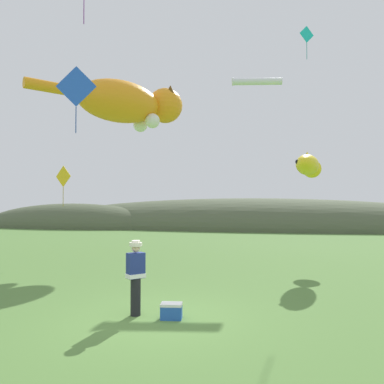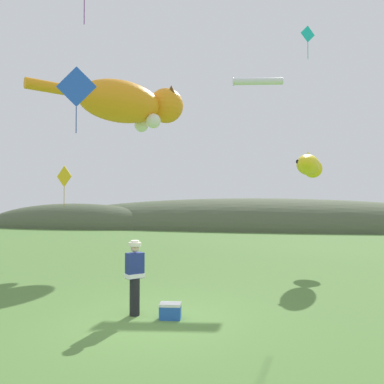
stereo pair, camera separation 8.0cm
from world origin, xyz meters
name	(u,v)px [view 1 (the left image)]	position (x,y,z in m)	size (l,w,h in m)	color
ground_plane	(154,319)	(0.00, 0.00, 0.00)	(120.00, 120.00, 0.00)	#517A38
distant_hill_ridge	(216,228)	(-3.23, 29.86, 0.00)	(53.49, 12.23, 6.10)	#4C563D
festival_attendant	(136,275)	(-0.52, 0.15, 0.95)	(0.48, 0.48, 1.77)	black
kite_spool	(168,307)	(0.14, 0.66, 0.11)	(0.16, 0.22, 0.22)	olive
picnic_cooler	(171,311)	(0.39, 0.08, 0.18)	(0.53, 0.40, 0.36)	blue
kite_giant_cat	(130,104)	(-4.71, 10.12, 7.88)	(6.01, 6.78, 2.55)	orange
kite_fish_windsock	(308,166)	(4.16, 8.80, 4.28)	(1.48, 3.38, 1.01)	yellow
kite_tube_streamer	(256,82)	(1.79, 11.69, 9.09)	(2.66, 0.87, 0.44)	white
kite_diamond_teal	(307,35)	(4.42, 12.27, 11.59)	(0.76, 0.52, 1.81)	#19BFBF
kite_diamond_blue	(76,87)	(-3.84, 3.15, 6.60)	(1.35, 0.34, 2.29)	blue
kite_diamond_gold	(63,177)	(-6.84, 7.29, 3.85)	(0.95, 0.33, 1.90)	yellow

